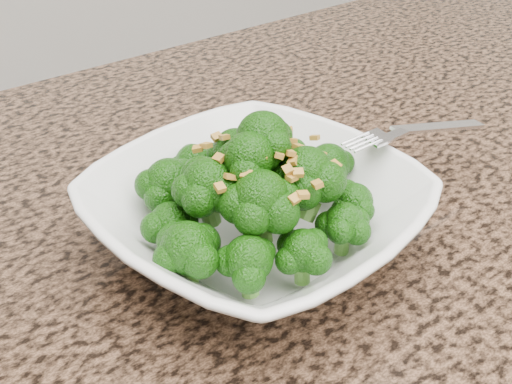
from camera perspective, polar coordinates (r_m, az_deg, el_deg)
granite_counter at (r=0.52m, az=17.31°, el=-7.71°), size 1.64×1.04×0.03m
bowl at (r=0.49m, az=0.00°, el=-1.98°), size 0.28×0.28×0.06m
broccoli_pile at (r=0.46m, az=0.00°, el=4.49°), size 0.21×0.21×0.07m
garlic_topping at (r=0.44m, az=0.00°, el=8.70°), size 0.13×0.13×0.01m
fork at (r=0.54m, az=12.51°, el=5.05°), size 0.18×0.04×0.01m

